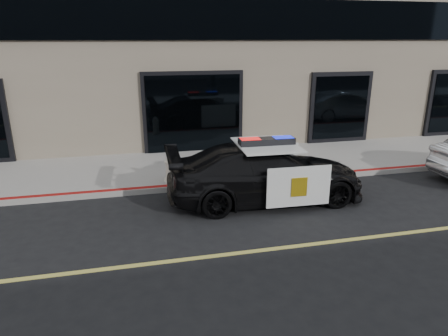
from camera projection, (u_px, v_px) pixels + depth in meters
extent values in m
plane|color=black|center=(299.00, 246.00, 7.90)|extent=(120.00, 120.00, 0.00)
cube|color=gray|center=(234.00, 164.00, 12.74)|extent=(60.00, 3.50, 0.15)
imported|color=black|center=(266.00, 173.00, 9.96)|extent=(2.28, 5.03, 1.43)
cube|color=white|center=(299.00, 187.00, 9.10)|extent=(1.52, 0.08, 0.95)
cube|color=white|center=(271.00, 161.00, 11.01)|extent=(1.52, 0.08, 0.95)
cube|color=white|center=(267.00, 145.00, 9.73)|extent=(1.48, 1.75, 0.02)
cube|color=gold|center=(299.00, 187.00, 9.07)|extent=(0.38, 0.02, 0.45)
cube|color=black|center=(267.00, 141.00, 9.70)|extent=(1.38, 0.40, 0.17)
cube|color=red|center=(250.00, 142.00, 9.62)|extent=(0.48, 0.32, 0.15)
cube|color=#0C19CC|center=(283.00, 140.00, 9.78)|extent=(0.48, 0.32, 0.15)
cylinder|color=beige|center=(170.00, 179.00, 11.05)|extent=(0.32, 0.32, 0.07)
cylinder|color=beige|center=(170.00, 170.00, 10.97)|extent=(0.23, 0.23, 0.45)
cylinder|color=beige|center=(170.00, 162.00, 10.90)|extent=(0.28, 0.28, 0.05)
sphere|color=beige|center=(169.00, 160.00, 10.88)|extent=(0.21, 0.21, 0.21)
cylinder|color=beige|center=(169.00, 157.00, 10.85)|extent=(0.06, 0.06, 0.06)
cylinder|color=beige|center=(169.00, 167.00, 11.09)|extent=(0.12, 0.11, 0.12)
cylinder|color=beige|center=(170.00, 170.00, 10.81)|extent=(0.12, 0.11, 0.12)
cylinder|color=beige|center=(171.00, 173.00, 10.81)|extent=(0.15, 0.13, 0.15)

